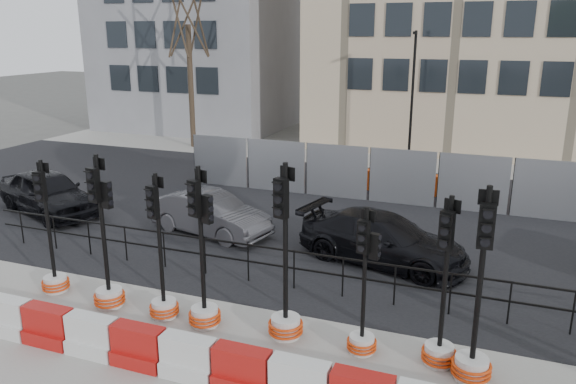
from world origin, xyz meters
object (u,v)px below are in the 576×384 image
at_px(car_a, 48,193).
at_px(car_c, 383,239).
at_px(traffic_signal_a, 53,266).
at_px(traffic_signal_h, 474,343).
at_px(traffic_signal_d, 203,290).

bearing_deg(car_a, car_c, -70.50).
xyz_separation_m(traffic_signal_a, traffic_signal_h, (9.45, -0.16, 0.08)).
xyz_separation_m(traffic_signal_a, traffic_signal_d, (4.11, -0.17, 0.16)).
distance_m(traffic_signal_h, car_c, 5.33).
xyz_separation_m(traffic_signal_a, car_c, (6.90, 4.52, 0.00)).
height_order(car_a, car_c, car_a).
relative_size(traffic_signal_a, traffic_signal_d, 0.93).
bearing_deg(traffic_signal_a, car_a, 125.17).
bearing_deg(traffic_signal_h, car_a, 157.21).
xyz_separation_m(traffic_signal_a, car_a, (-4.50, 4.65, 0.08)).
relative_size(traffic_signal_d, car_c, 0.71).
relative_size(traffic_signal_a, car_a, 0.68).
xyz_separation_m(traffic_signal_d, traffic_signal_h, (5.35, 0.01, -0.08)).
bearing_deg(car_a, traffic_signal_d, -99.06).
relative_size(traffic_signal_d, car_a, 0.73).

